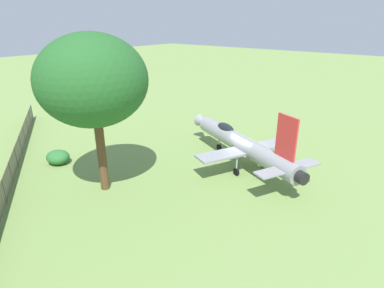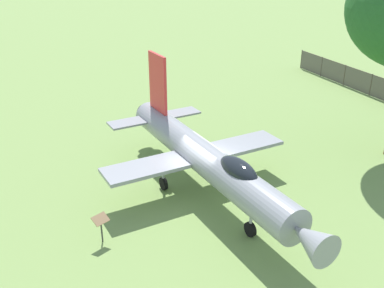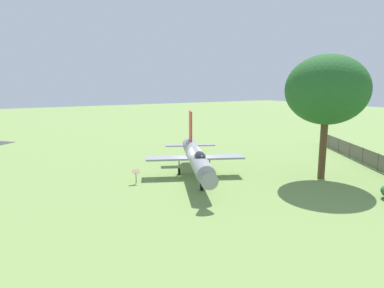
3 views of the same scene
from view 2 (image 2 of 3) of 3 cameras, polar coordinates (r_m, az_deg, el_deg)
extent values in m
plane|color=#75934C|center=(20.15, 1.43, -6.42)|extent=(200.00, 200.00, 0.00)
cylinder|color=gray|center=(19.27, 1.49, -1.73)|extent=(6.19, 11.64, 1.41)
cone|color=gray|center=(14.75, 14.89, -11.73)|extent=(1.74, 1.95, 1.20)
cylinder|color=black|center=(24.47, -5.97, 4.01)|extent=(1.02, 0.89, 0.85)
ellipsoid|color=black|center=(17.01, 6.04, -3.38)|extent=(1.71, 2.38, 0.84)
cube|color=red|center=(22.30, -4.46, 7.90)|extent=(0.86, 1.70, 2.93)
cube|color=gray|center=(21.06, 6.59, -0.05)|extent=(3.97, 2.95, 0.16)
cube|color=gray|center=(18.84, -6.09, -3.12)|extent=(3.97, 2.95, 0.16)
cube|color=gray|center=(24.02, -1.30, 4.10)|extent=(2.09, 1.73, 0.10)
cube|color=gray|center=(22.82, -8.47, 2.70)|extent=(2.09, 1.73, 0.10)
cylinder|color=#A5A8AD|center=(17.07, 7.68, -8.98)|extent=(0.12, 0.12, 1.40)
cylinder|color=black|center=(17.46, 7.55, -10.90)|extent=(0.41, 0.62, 0.60)
cylinder|color=#A5A8AD|center=(21.23, 3.10, -1.68)|extent=(0.12, 0.12, 1.40)
cylinder|color=black|center=(21.54, 3.06, -3.35)|extent=(0.41, 0.62, 0.60)
cylinder|color=#A5A8AD|center=(20.03, -3.77, -3.40)|extent=(0.12, 0.12, 1.40)
cylinder|color=black|center=(20.37, -3.71, -5.13)|extent=(0.41, 0.62, 0.60)
cylinder|color=#4C4238|center=(35.43, 22.17, 7.10)|extent=(0.08, 0.08, 1.66)
cylinder|color=#4C4238|center=(37.44, 19.16, 8.42)|extent=(0.08, 0.08, 1.66)
cylinder|color=#4C4238|center=(39.57, 16.44, 9.59)|extent=(0.08, 0.08, 1.66)
cylinder|color=#4C4238|center=(41.78, 13.99, 10.62)|extent=(0.08, 0.08, 1.66)
cylinder|color=#333333|center=(17.27, -11.61, -11.07)|extent=(0.06, 0.06, 0.90)
cube|color=olive|center=(16.95, -11.78, -9.50)|extent=(0.64, 0.45, 0.25)
camera|label=1|loc=(40.99, 5.92, 25.59)|focal=29.43mm
camera|label=3|loc=(14.78, 124.12, -23.39)|focal=31.63mm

